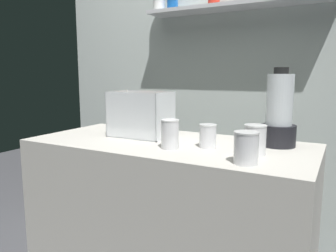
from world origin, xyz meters
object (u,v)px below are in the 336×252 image
juice_cup_carrot_right (246,150)px  carrot_display_bin (139,122)px  juice_cup_pomegranate_middle (255,141)px  blender_pitcher (279,115)px  juice_cup_orange_far_left (170,135)px  juice_cup_beet_left (208,137)px

juice_cup_carrot_right → carrot_display_bin: bearing=157.3°
juice_cup_pomegranate_middle → juice_cup_carrot_right: bearing=-88.2°
juice_cup_pomegranate_middle → juice_cup_carrot_right: (0.00, -0.16, -0.00)m
carrot_display_bin → juice_cup_pomegranate_middle: bearing=-10.2°
blender_pitcher → juice_cup_carrot_right: size_ratio=2.97×
juice_cup_pomegranate_middle → carrot_display_bin: bearing=169.8°
juice_cup_orange_far_left → juice_cup_beet_left: 0.18m
blender_pitcher → juice_cup_beet_left: blender_pitcher is taller
blender_pitcher → juice_cup_orange_far_left: blender_pitcher is taller
juice_cup_pomegranate_middle → juice_cup_carrot_right: size_ratio=1.03×
juice_cup_beet_left → juice_cup_pomegranate_middle: bearing=-8.1°
juice_cup_orange_far_left → blender_pitcher: bearing=34.8°
juice_cup_beet_left → juice_cup_carrot_right: size_ratio=0.88×
carrot_display_bin → blender_pitcher: blender_pitcher is taller
juice_cup_beet_left → juice_cup_pomegranate_middle: size_ratio=0.85×
blender_pitcher → juice_cup_orange_far_left: size_ratio=2.76×
carrot_display_bin → juice_cup_beet_left: bearing=-11.2°
juice_cup_orange_far_left → juice_cup_pomegranate_middle: size_ratio=1.05×
juice_cup_carrot_right → juice_cup_pomegranate_middle: bearing=91.8°
carrot_display_bin → blender_pitcher: size_ratio=0.86×
juice_cup_beet_left → juice_cup_orange_far_left: bearing=-145.3°
juice_cup_beet_left → juice_cup_carrot_right: bearing=-39.8°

